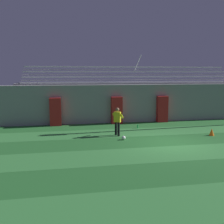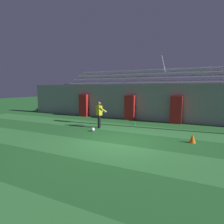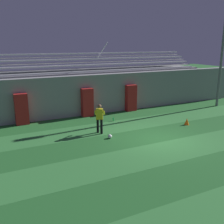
{
  "view_description": "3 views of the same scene",
  "coord_description": "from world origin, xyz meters",
  "px_view_note": "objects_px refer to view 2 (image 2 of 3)",
  "views": [
    {
      "loc": [
        -5.43,
        -12.49,
        3.69
      ],
      "look_at": [
        -2.78,
        2.14,
        1.44
      ],
      "focal_mm": 42.0,
      "sensor_mm": 36.0,
      "label": 1
    },
    {
      "loc": [
        3.38,
        -7.87,
        2.53
      ],
      "look_at": [
        -1.62,
        2.46,
        1.04
      ],
      "focal_mm": 30.0,
      "sensor_mm": 36.0,
      "label": 2
    },
    {
      "loc": [
        -8.03,
        -10.59,
        4.9
      ],
      "look_at": [
        -2.2,
        1.18,
        1.47
      ],
      "focal_mm": 42.0,
      "sensor_mm": 36.0,
      "label": 3
    }
  ],
  "objects_px": {
    "padding_pillar_far_left": "(84,105)",
    "goalkeeper": "(99,113)",
    "water_bottle": "(135,123)",
    "traffic_cone": "(192,138)",
    "padding_pillar_gate_right": "(176,110)",
    "padding_pillar_gate_left": "(130,108)",
    "soccer_ball": "(93,129)"
  },
  "relations": [
    {
      "from": "padding_pillar_gate_right",
      "to": "water_bottle",
      "type": "bearing_deg",
      "value": -142.06
    },
    {
      "from": "padding_pillar_far_left",
      "to": "traffic_cone",
      "type": "xyz_separation_m",
      "value": [
        9.16,
        -4.63,
        -0.76
      ]
    },
    {
      "from": "padding_pillar_far_left",
      "to": "soccer_ball",
      "type": "relative_size",
      "value": 8.86
    },
    {
      "from": "goalkeeper",
      "to": "water_bottle",
      "type": "distance_m",
      "value": 2.62
    },
    {
      "from": "padding_pillar_far_left",
      "to": "soccer_ball",
      "type": "bearing_deg",
      "value": -50.9
    },
    {
      "from": "padding_pillar_gate_right",
      "to": "water_bottle",
      "type": "relative_size",
      "value": 8.12
    },
    {
      "from": "padding_pillar_gate_left",
      "to": "goalkeeper",
      "type": "bearing_deg",
      "value": -100.62
    },
    {
      "from": "traffic_cone",
      "to": "padding_pillar_far_left",
      "type": "bearing_deg",
      "value": 153.19
    },
    {
      "from": "water_bottle",
      "to": "padding_pillar_gate_right",
      "type": "bearing_deg",
      "value": 37.94
    },
    {
      "from": "soccer_ball",
      "to": "padding_pillar_gate_right",
      "type": "bearing_deg",
      "value": 49.33
    },
    {
      "from": "padding_pillar_far_left",
      "to": "soccer_ball",
      "type": "distance_m",
      "value": 6.1
    },
    {
      "from": "padding_pillar_gate_left",
      "to": "soccer_ball",
      "type": "distance_m",
      "value": 4.79
    },
    {
      "from": "goalkeeper",
      "to": "traffic_cone",
      "type": "height_order",
      "value": "goalkeeper"
    },
    {
      "from": "padding_pillar_gate_right",
      "to": "goalkeeper",
      "type": "height_order",
      "value": "padding_pillar_gate_right"
    },
    {
      "from": "goalkeeper",
      "to": "padding_pillar_gate_left",
      "type": "bearing_deg",
      "value": 79.38
    },
    {
      "from": "padding_pillar_gate_left",
      "to": "soccer_ball",
      "type": "bearing_deg",
      "value": -96.59
    },
    {
      "from": "padding_pillar_gate_right",
      "to": "water_bottle",
      "type": "height_order",
      "value": "padding_pillar_gate_right"
    },
    {
      "from": "goalkeeper",
      "to": "traffic_cone",
      "type": "distance_m",
      "value": 5.63
    },
    {
      "from": "padding_pillar_far_left",
      "to": "traffic_cone",
      "type": "height_order",
      "value": "padding_pillar_far_left"
    },
    {
      "from": "padding_pillar_gate_right",
      "to": "goalkeeper",
      "type": "xyz_separation_m",
      "value": [
        -4.17,
        -3.66,
        -0.02
      ]
    },
    {
      "from": "padding_pillar_far_left",
      "to": "soccer_ball",
      "type": "height_order",
      "value": "padding_pillar_far_left"
    },
    {
      "from": "padding_pillar_far_left",
      "to": "water_bottle",
      "type": "height_order",
      "value": "padding_pillar_far_left"
    },
    {
      "from": "padding_pillar_gate_right",
      "to": "traffic_cone",
      "type": "bearing_deg",
      "value": -74.0
    },
    {
      "from": "goalkeeper",
      "to": "soccer_ball",
      "type": "height_order",
      "value": "goalkeeper"
    },
    {
      "from": "padding_pillar_gate_left",
      "to": "traffic_cone",
      "type": "relative_size",
      "value": 4.64
    },
    {
      "from": "padding_pillar_gate_left",
      "to": "padding_pillar_far_left",
      "type": "relative_size",
      "value": 1.0
    },
    {
      "from": "padding_pillar_gate_left",
      "to": "padding_pillar_far_left",
      "type": "height_order",
      "value": "same"
    },
    {
      "from": "water_bottle",
      "to": "traffic_cone",
      "type": "bearing_deg",
      "value": -36.08
    },
    {
      "from": "traffic_cone",
      "to": "padding_pillar_gate_right",
      "type": "bearing_deg",
      "value": 106.0
    },
    {
      "from": "padding_pillar_gate_left",
      "to": "padding_pillar_gate_right",
      "type": "bearing_deg",
      "value": 0.0
    },
    {
      "from": "padding_pillar_far_left",
      "to": "goalkeeper",
      "type": "distance_m",
      "value": 5.18
    },
    {
      "from": "soccer_ball",
      "to": "water_bottle",
      "type": "bearing_deg",
      "value": 60.21
    }
  ]
}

